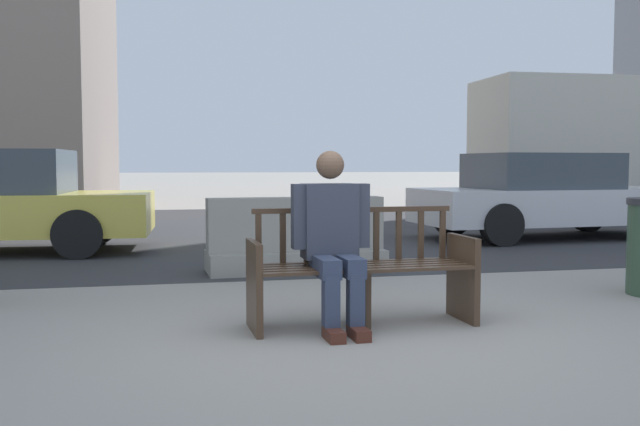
# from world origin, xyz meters

# --- Properties ---
(ground_plane) EXTENTS (200.00, 200.00, 0.00)m
(ground_plane) POSITION_xyz_m (0.00, 0.00, 0.00)
(ground_plane) COLOR gray
(street_asphalt) EXTENTS (120.00, 12.00, 0.01)m
(street_asphalt) POSITION_xyz_m (0.00, 8.70, 0.00)
(street_asphalt) COLOR #333335
(street_asphalt) RESTS_ON ground
(street_bench) EXTENTS (1.70, 0.57, 0.88)m
(street_bench) POSITION_xyz_m (0.18, 0.53, 0.40)
(street_bench) COLOR #473323
(street_bench) RESTS_ON ground
(seated_person) EXTENTS (0.58, 0.73, 1.31)m
(seated_person) POSITION_xyz_m (-0.05, 0.46, 0.69)
(seated_person) COLOR #383D4C
(seated_person) RESTS_ON ground
(jersey_barrier_centre) EXTENTS (2.03, 0.76, 0.84)m
(jersey_barrier_centre) POSITION_xyz_m (0.18, 3.29, 0.34)
(jersey_barrier_centre) COLOR gray
(jersey_barrier_centre) RESTS_ON ground
(car_sedan_mid) EXTENTS (4.43, 2.07, 1.39)m
(car_sedan_mid) POSITION_xyz_m (4.85, 5.96, 0.69)
(car_sedan_mid) COLOR silver
(car_sedan_mid) RESTS_ON ground
(delivery_truck) EXTENTS (6.87, 2.52, 3.05)m
(delivery_truck) POSITION_xyz_m (8.69, 9.52, 1.69)
(delivery_truck) COLOR silver
(delivery_truck) RESTS_ON ground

